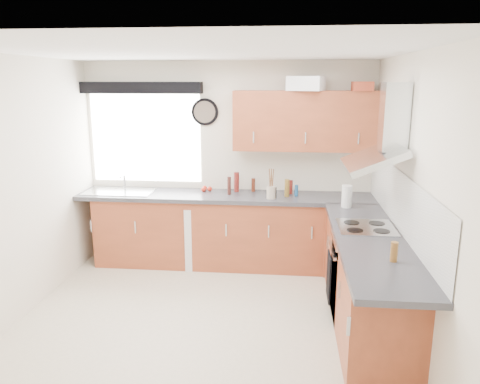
# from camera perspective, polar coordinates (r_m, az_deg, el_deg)

# --- Properties ---
(ground_plane) EXTENTS (3.60, 3.60, 0.00)m
(ground_plane) POSITION_cam_1_polar(r_m,az_deg,el_deg) (4.65, -4.28, -15.72)
(ground_plane) COLOR beige
(ceiling) EXTENTS (3.60, 3.60, 0.02)m
(ceiling) POSITION_cam_1_polar(r_m,az_deg,el_deg) (4.07, -4.92, 16.71)
(ceiling) COLOR white
(ceiling) RESTS_ON wall_back
(wall_back) EXTENTS (3.60, 0.02, 2.50)m
(wall_back) POSITION_cam_1_polar(r_m,az_deg,el_deg) (5.93, -1.48, 3.59)
(wall_back) COLOR silver
(wall_back) RESTS_ON ground_plane
(wall_front) EXTENTS (3.60, 0.02, 2.50)m
(wall_front) POSITION_cam_1_polar(r_m,az_deg,el_deg) (2.53, -11.95, -10.49)
(wall_front) COLOR silver
(wall_front) RESTS_ON ground_plane
(wall_left) EXTENTS (0.02, 3.60, 2.50)m
(wall_left) POSITION_cam_1_polar(r_m,az_deg,el_deg) (4.84, -26.02, -0.03)
(wall_left) COLOR silver
(wall_left) RESTS_ON ground_plane
(wall_right) EXTENTS (0.02, 3.60, 2.50)m
(wall_right) POSITION_cam_1_polar(r_m,az_deg,el_deg) (4.26, 20.01, -1.17)
(wall_right) COLOR silver
(wall_right) RESTS_ON ground_plane
(window) EXTENTS (1.40, 0.02, 1.10)m
(window) POSITION_cam_1_polar(r_m,az_deg,el_deg) (6.10, -11.41, 6.45)
(window) COLOR silver
(window) RESTS_ON wall_back
(window_blind) EXTENTS (1.50, 0.18, 0.14)m
(window_blind) POSITION_cam_1_polar(r_m,az_deg,el_deg) (5.97, -11.95, 12.35)
(window_blind) COLOR black
(window_blind) RESTS_ON wall_back
(splashback) EXTENTS (0.01, 3.00, 0.54)m
(splashback) POSITION_cam_1_polar(r_m,az_deg,el_deg) (4.55, 18.92, -1.07)
(splashback) COLOR white
(splashback) RESTS_ON wall_right
(base_cab_back) EXTENTS (3.00, 0.58, 0.86)m
(base_cab_back) POSITION_cam_1_polar(r_m,az_deg,el_deg) (5.87, -2.76, -4.80)
(base_cab_back) COLOR brown
(base_cab_back) RESTS_ON ground_plane
(base_cab_corner) EXTENTS (0.60, 0.60, 0.86)m
(base_cab_corner) POSITION_cam_1_polar(r_m,az_deg,el_deg) (5.85, 13.00, -5.21)
(base_cab_corner) COLOR brown
(base_cab_corner) RESTS_ON ground_plane
(base_cab_right) EXTENTS (0.58, 2.10, 0.86)m
(base_cab_right) POSITION_cam_1_polar(r_m,az_deg,el_deg) (4.60, 15.17, -10.56)
(base_cab_right) COLOR brown
(base_cab_right) RESTS_ON ground_plane
(worktop_back) EXTENTS (3.60, 0.62, 0.05)m
(worktop_back) POSITION_cam_1_polar(r_m,az_deg,el_deg) (5.72, -1.84, -0.53)
(worktop_back) COLOR #2D2D32
(worktop_back) RESTS_ON base_cab_back
(worktop_right) EXTENTS (0.62, 2.42, 0.05)m
(worktop_right) POSITION_cam_1_polar(r_m,az_deg,el_deg) (4.30, 15.72, -5.81)
(worktop_right) COLOR #2D2D32
(worktop_right) RESTS_ON base_cab_right
(sink) EXTENTS (0.84, 0.46, 0.10)m
(sink) POSITION_cam_1_polar(r_m,az_deg,el_deg) (6.02, -14.49, 0.39)
(sink) COLOR silver
(sink) RESTS_ON worktop_back
(oven) EXTENTS (0.56, 0.58, 0.85)m
(oven) POSITION_cam_1_polar(r_m,az_deg,el_deg) (4.74, 14.76, -9.88)
(oven) COLOR black
(oven) RESTS_ON ground_plane
(hob_plate) EXTENTS (0.52, 0.52, 0.01)m
(hob_plate) POSITION_cam_1_polar(r_m,az_deg,el_deg) (4.57, 15.12, -4.20)
(hob_plate) COLOR silver
(hob_plate) RESTS_ON worktop_right
(extractor_hood) EXTENTS (0.52, 0.78, 0.66)m
(extractor_hood) POSITION_cam_1_polar(r_m,az_deg,el_deg) (4.41, 17.09, 6.42)
(extractor_hood) COLOR silver
(extractor_hood) RESTS_ON wall_right
(upper_cabinets) EXTENTS (1.70, 0.35, 0.70)m
(upper_cabinets) POSITION_cam_1_polar(r_m,az_deg,el_deg) (5.65, 7.97, 8.59)
(upper_cabinets) COLOR brown
(upper_cabinets) RESTS_ON wall_back
(washing_machine) EXTENTS (0.66, 0.65, 0.78)m
(washing_machine) POSITION_cam_1_polar(r_m,az_deg,el_deg) (5.92, -4.44, -5.09)
(washing_machine) COLOR silver
(washing_machine) RESTS_ON ground_plane
(wall_clock) EXTENTS (0.33, 0.04, 0.33)m
(wall_clock) POSITION_cam_1_polar(r_m,az_deg,el_deg) (5.86, -4.34, 9.70)
(wall_clock) COLOR black
(wall_clock) RESTS_ON wall_back
(casserole) EXTENTS (0.46, 0.39, 0.16)m
(casserole) POSITION_cam_1_polar(r_m,az_deg,el_deg) (5.52, 8.06, 12.97)
(casserole) COLOR silver
(casserole) RESTS_ON upper_cabinets
(storage_box) EXTENTS (0.23, 0.19, 0.10)m
(storage_box) POSITION_cam_1_polar(r_m,az_deg,el_deg) (5.58, 14.70, 12.37)
(storage_box) COLOR #A83C24
(storage_box) RESTS_ON upper_cabinets
(utensil_pot) EXTENTS (0.12, 0.12, 0.15)m
(utensil_pot) POSITION_cam_1_polar(r_m,az_deg,el_deg) (5.50, 3.81, -0.05)
(utensil_pot) COLOR #A39482
(utensil_pot) RESTS_ON worktop_back
(kitchen_roll) EXTENTS (0.14, 0.14, 0.24)m
(kitchen_roll) POSITION_cam_1_polar(r_m,az_deg,el_deg) (5.24, 12.88, -0.52)
(kitchen_roll) COLOR silver
(kitchen_roll) RESTS_ON worktop_right
(tomato_cluster) EXTENTS (0.16, 0.16, 0.06)m
(tomato_cluster) POSITION_cam_1_polar(r_m,az_deg,el_deg) (5.89, -4.18, 0.40)
(tomato_cluster) COLOR red
(tomato_cluster) RESTS_ON worktop_back
(jar_0) EXTENTS (0.06, 0.06, 0.25)m
(jar_0) POSITION_cam_1_polar(r_m,az_deg,el_deg) (5.82, -0.43, 1.22)
(jar_0) COLOR maroon
(jar_0) RESTS_ON worktop_back
(jar_1) EXTENTS (0.06, 0.06, 0.21)m
(jar_1) POSITION_cam_1_polar(r_m,az_deg,el_deg) (5.60, 5.75, 0.49)
(jar_1) COLOR brown
(jar_1) RESTS_ON worktop_back
(jar_2) EXTENTS (0.04, 0.04, 0.13)m
(jar_2) POSITION_cam_1_polar(r_m,az_deg,el_deg) (5.66, 6.88, 0.18)
(jar_2) COLOR navy
(jar_2) RESTS_ON worktop_back
(jar_3) EXTENTS (0.07, 0.07, 0.12)m
(jar_3) POSITION_cam_1_polar(r_m,az_deg,el_deg) (5.55, 4.13, -0.05)
(jar_3) COLOR black
(jar_3) RESTS_ON worktop_back
(jar_4) EXTENTS (0.05, 0.05, 0.22)m
(jar_4) POSITION_cam_1_polar(r_m,az_deg,el_deg) (5.68, -1.34, 0.77)
(jar_4) COLOR #3C1A15
(jar_4) RESTS_ON worktop_back
(jar_5) EXTENTS (0.05, 0.05, 0.17)m
(jar_5) POSITION_cam_1_polar(r_m,az_deg,el_deg) (5.75, 6.20, 0.61)
(jar_5) COLOR maroon
(jar_5) RESTS_ON worktop_back
(jar_6) EXTENTS (0.05, 0.05, 0.17)m
(jar_6) POSITION_cam_1_polar(r_m,az_deg,el_deg) (5.85, 1.63, 0.88)
(jar_6) COLOR #4C1D10
(jar_6) RESTS_ON worktop_back
(bottle_0) EXTENTS (0.06, 0.06, 0.16)m
(bottle_0) POSITION_cam_1_polar(r_m,az_deg,el_deg) (3.79, 18.27, -6.94)
(bottle_0) COLOR brown
(bottle_0) RESTS_ON worktop_right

